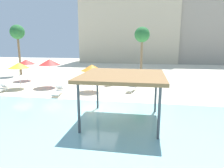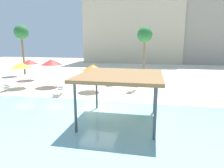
% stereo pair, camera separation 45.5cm
% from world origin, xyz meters
% --- Properties ---
extents(ground_plane, '(80.00, 80.00, 0.00)m').
position_xyz_m(ground_plane, '(0.00, 0.00, 0.00)').
color(ground_plane, beige).
extents(lagoon_water, '(44.00, 13.50, 0.04)m').
position_xyz_m(lagoon_water, '(0.00, -5.25, 0.02)').
color(lagoon_water, '#8CC6CC').
rests_on(lagoon_water, ground).
extents(shade_pavilion, '(4.57, 4.57, 2.78)m').
position_xyz_m(shade_pavilion, '(1.88, -2.16, 2.62)').
color(shade_pavilion, '#42474C').
rests_on(shade_pavilion, ground).
extents(beach_umbrella_red_0, '(2.14, 2.14, 2.81)m').
position_xyz_m(beach_umbrella_red_0, '(-6.46, 5.76, 2.51)').
color(beach_umbrella_red_0, silver).
rests_on(beach_umbrella_red_0, ground).
extents(beach_umbrella_orange_1, '(2.01, 2.01, 2.47)m').
position_xyz_m(beach_umbrella_orange_1, '(-1.78, 4.67, 2.19)').
color(beach_umbrella_orange_1, silver).
rests_on(beach_umbrella_orange_1, ground).
extents(beach_umbrella_yellow_2, '(1.95, 1.95, 2.52)m').
position_xyz_m(beach_umbrella_yellow_2, '(-9.12, 4.63, 2.25)').
color(beach_umbrella_yellow_2, silver).
rests_on(beach_umbrella_yellow_2, ground).
extents(beach_umbrella_red_3, '(2.04, 2.04, 2.48)m').
position_xyz_m(beach_umbrella_red_3, '(-10.78, 8.48, 2.19)').
color(beach_umbrella_red_3, silver).
rests_on(beach_umbrella_red_3, ground).
extents(lounge_chair_0, '(0.99, 1.98, 0.74)m').
position_xyz_m(lounge_chair_0, '(1.87, 5.21, 0.33)').
color(lounge_chair_0, white).
rests_on(lounge_chair_0, ground).
extents(lounge_chair_1, '(0.92, 1.97, 0.74)m').
position_xyz_m(lounge_chair_1, '(-4.32, 2.74, 0.33)').
color(lounge_chair_1, white).
rests_on(lounge_chair_1, ground).
extents(lounge_chair_5, '(1.56, 1.91, 0.74)m').
position_xyz_m(lounge_chair_5, '(-0.31, 7.45, 0.33)').
color(lounge_chair_5, white).
rests_on(lounge_chair_5, ground).
extents(palm_tree_0, '(1.90, 1.90, 6.73)m').
position_xyz_m(palm_tree_0, '(-13.97, 12.02, 5.60)').
color(palm_tree_0, brown).
rests_on(palm_tree_0, ground).
extents(palm_tree_1, '(1.90, 1.90, 6.33)m').
position_xyz_m(palm_tree_1, '(2.50, 12.95, 5.23)').
color(palm_tree_1, brown).
rests_on(palm_tree_1, ground).
extents(hotel_block_0, '(20.62, 10.37, 18.53)m').
position_xyz_m(hotel_block_0, '(-0.89, 34.09, 9.26)').
color(hotel_block_0, beige).
rests_on(hotel_block_0, ground).
extents(hotel_block_1, '(23.62, 9.67, 16.61)m').
position_xyz_m(hotel_block_1, '(18.62, 34.23, 8.31)').
color(hotel_block_1, '#9E9384').
rests_on(hotel_block_1, ground).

